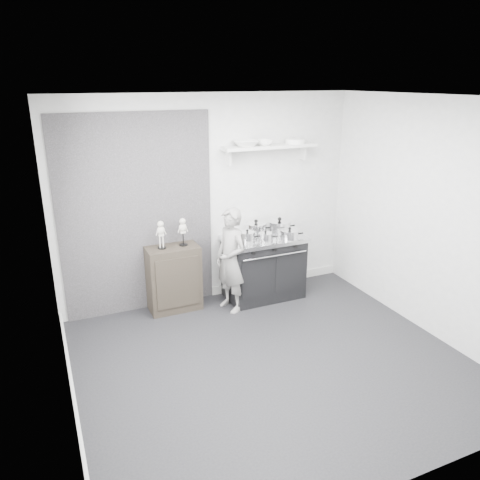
# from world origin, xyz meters

# --- Properties ---
(ground) EXTENTS (4.00, 4.00, 0.00)m
(ground) POSITION_xyz_m (0.00, 0.00, 0.00)
(ground) COLOR black
(ground) RESTS_ON ground
(room_shell) EXTENTS (4.02, 3.62, 2.71)m
(room_shell) POSITION_xyz_m (-0.09, 0.15, 1.64)
(room_shell) COLOR #B8B9B6
(room_shell) RESTS_ON ground
(wall_shelf) EXTENTS (1.30, 0.26, 0.24)m
(wall_shelf) POSITION_xyz_m (0.80, 1.68, 2.01)
(wall_shelf) COLOR silver
(wall_shelf) RESTS_ON room_shell
(stove) EXTENTS (1.07, 0.67, 0.86)m
(stove) POSITION_xyz_m (0.64, 1.48, 0.43)
(stove) COLOR black
(stove) RESTS_ON ground
(side_cabinet) EXTENTS (0.66, 0.38, 0.85)m
(side_cabinet) POSITION_xyz_m (-0.58, 1.61, 0.43)
(side_cabinet) COLOR black
(side_cabinet) RESTS_ON ground
(child) EXTENTS (0.45, 0.57, 1.36)m
(child) POSITION_xyz_m (0.09, 1.30, 0.68)
(child) COLOR gray
(child) RESTS_ON ground
(pot_front_left) EXTENTS (0.28, 0.19, 0.18)m
(pot_front_left) POSITION_xyz_m (0.34, 1.36, 0.93)
(pot_front_left) COLOR silver
(pot_front_left) RESTS_ON stove
(pot_back_left) EXTENTS (0.37, 0.29, 0.22)m
(pot_back_left) POSITION_xyz_m (0.59, 1.61, 0.94)
(pot_back_left) COLOR silver
(pot_back_left) RESTS_ON stove
(pot_back_right) EXTENTS (0.39, 0.31, 0.22)m
(pot_back_right) POSITION_xyz_m (0.91, 1.56, 0.94)
(pot_back_right) COLOR silver
(pot_back_right) RESTS_ON stove
(pot_front_right) EXTENTS (0.32, 0.24, 0.16)m
(pot_front_right) POSITION_xyz_m (0.91, 1.28, 0.92)
(pot_front_right) COLOR silver
(pot_front_right) RESTS_ON stove
(pot_front_center) EXTENTS (0.26, 0.18, 0.15)m
(pot_front_center) POSITION_xyz_m (0.57, 1.30, 0.92)
(pot_front_center) COLOR silver
(pot_front_center) RESTS_ON stove
(skeleton_full) EXTENTS (0.11, 0.07, 0.41)m
(skeleton_full) POSITION_xyz_m (-0.71, 1.61, 1.06)
(skeleton_full) COLOR beige
(skeleton_full) RESTS_ON side_cabinet
(skeleton_torso) EXTENTS (0.11, 0.07, 0.41)m
(skeleton_torso) POSITION_xyz_m (-0.43, 1.61, 1.06)
(skeleton_torso) COLOR beige
(skeleton_torso) RESTS_ON side_cabinet
(bowl_large) EXTENTS (0.32, 0.32, 0.08)m
(bowl_large) POSITION_xyz_m (0.46, 1.67, 2.08)
(bowl_large) COLOR white
(bowl_large) RESTS_ON wall_shelf
(bowl_small) EXTENTS (0.22, 0.22, 0.07)m
(bowl_small) POSITION_xyz_m (0.72, 1.67, 2.07)
(bowl_small) COLOR white
(bowl_small) RESTS_ON wall_shelf
(plate_stack) EXTENTS (0.26, 0.26, 0.06)m
(plate_stack) POSITION_xyz_m (1.18, 1.67, 2.07)
(plate_stack) COLOR white
(plate_stack) RESTS_ON wall_shelf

